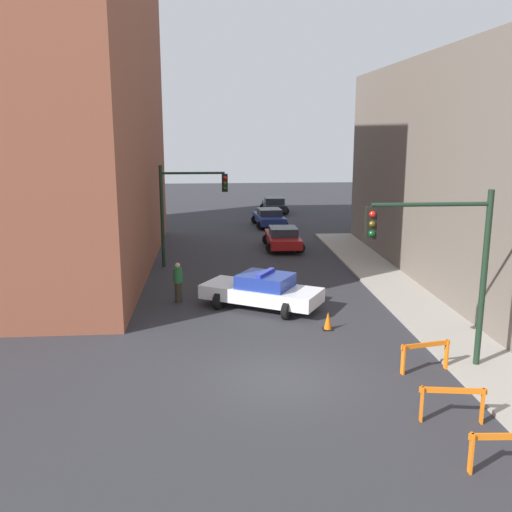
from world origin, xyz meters
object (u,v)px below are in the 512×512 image
(parked_car_mid, at_px, (269,217))
(pedestrian_crossing, at_px, (178,282))
(police_car, at_px, (262,290))
(barrier_mid, at_px, (452,399))
(traffic_light_near, at_px, (446,253))
(parked_car_far, at_px, (274,205))
(traffic_light_far, at_px, (183,201))
(traffic_cone, at_px, (328,321))
(parked_car_near, at_px, (283,237))
(barrier_back, at_px, (425,352))
(barrier_front, at_px, (507,446))

(parked_car_mid, height_order, pedestrian_crossing, pedestrian_crossing)
(police_car, xyz_separation_m, barrier_mid, (3.77, -9.36, -0.11))
(traffic_light_near, distance_m, parked_car_far, 32.66)
(traffic_light_far, relative_size, police_car, 1.04)
(traffic_light_far, xyz_separation_m, traffic_cone, (5.45, -10.02, -3.08))
(parked_car_near, xyz_separation_m, parked_car_mid, (-0.01, 7.97, 0.00))
(parked_car_mid, relative_size, parked_car_far, 1.02)
(barrier_back, relative_size, traffic_cone, 2.40)
(traffic_light_near, relative_size, traffic_cone, 7.93)
(parked_car_near, height_order, barrier_back, parked_car_near)
(police_car, bearing_deg, traffic_light_far, 54.61)
(police_car, relative_size, barrier_mid, 3.14)
(parked_car_near, height_order, traffic_cone, parked_car_near)
(traffic_cone, bearing_deg, barrier_mid, -76.03)
(barrier_front, relative_size, barrier_mid, 1.01)
(parked_car_far, bearing_deg, traffic_light_far, -108.17)
(parked_car_mid, xyz_separation_m, barrier_back, (1.96, -25.77, -0.06))
(parked_car_mid, bearing_deg, police_car, -100.70)
(barrier_front, relative_size, traffic_cone, 2.44)
(parked_car_near, distance_m, parked_car_far, 14.89)
(traffic_light_near, bearing_deg, barrier_back, -163.24)
(barrier_front, distance_m, traffic_cone, 9.02)
(parked_car_far, bearing_deg, barrier_back, -87.08)
(barrier_back, bearing_deg, traffic_light_near, 16.76)
(parked_car_mid, height_order, barrier_back, parked_car_mid)
(police_car, relative_size, pedestrian_crossing, 3.01)
(police_car, distance_m, parked_car_near, 11.60)
(barrier_back, distance_m, traffic_cone, 4.32)
(police_car, xyz_separation_m, parked_car_mid, (2.26, 19.35, -0.05))
(parked_car_far, bearing_deg, police_car, -95.88)
(barrier_mid, relative_size, traffic_cone, 2.42)
(traffic_light_far, bearing_deg, pedestrian_crossing, -90.10)
(traffic_light_far, xyz_separation_m, police_car, (3.35, -7.35, -2.67))
(traffic_light_near, xyz_separation_m, parked_car_mid, (-2.43, 25.63, -2.86))
(parked_car_near, distance_m, traffic_cone, 14.05)
(barrier_mid, bearing_deg, traffic_light_near, 73.48)
(barrier_front, distance_m, barrier_back, 5.06)
(traffic_light_far, distance_m, pedestrian_crossing, 6.76)
(parked_car_near, relative_size, barrier_back, 2.74)
(barrier_front, distance_m, barrier_mid, 2.13)
(parked_car_far, bearing_deg, barrier_mid, -87.91)
(pedestrian_crossing, bearing_deg, barrier_front, 116.58)
(pedestrian_crossing, relative_size, barrier_mid, 1.04)
(barrier_mid, bearing_deg, pedestrian_crossing, 124.29)
(barrier_mid, distance_m, traffic_cone, 6.91)
(police_car, bearing_deg, traffic_cone, -111.65)
(parked_car_near, height_order, parked_car_mid, same)
(traffic_light_near, height_order, traffic_light_far, traffic_light_near)
(parked_car_near, relative_size, traffic_cone, 6.60)
(pedestrian_crossing, distance_m, barrier_back, 10.67)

